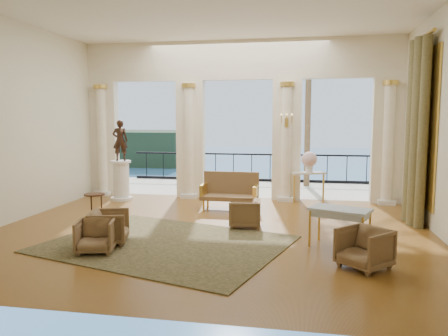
% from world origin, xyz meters
% --- Properties ---
extents(floor, '(9.00, 9.00, 0.00)m').
position_xyz_m(floor, '(0.00, 0.00, 0.00)').
color(floor, '#543112').
rests_on(floor, ground).
extents(room_walls, '(9.00, 9.00, 9.00)m').
position_xyz_m(room_walls, '(0.00, -1.12, 2.88)').
color(room_walls, beige).
rests_on(room_walls, ground).
extents(arcade, '(9.00, 0.56, 4.50)m').
position_xyz_m(arcade, '(-0.00, 3.82, 2.58)').
color(arcade, beige).
rests_on(arcade, ground).
extents(terrace, '(10.00, 3.60, 0.10)m').
position_xyz_m(terrace, '(0.00, 5.80, -0.05)').
color(terrace, beige).
rests_on(terrace, ground).
extents(balustrade, '(9.00, 0.06, 1.03)m').
position_xyz_m(balustrade, '(0.00, 7.40, 0.41)').
color(balustrade, black).
rests_on(balustrade, terrace).
extents(palm_tree, '(2.00, 2.00, 4.50)m').
position_xyz_m(palm_tree, '(2.00, 6.60, 4.09)').
color(palm_tree, '#4C3823').
rests_on(palm_tree, terrace).
extents(headland, '(22.00, 18.00, 6.00)m').
position_xyz_m(headland, '(-30.00, 70.00, -3.00)').
color(headland, black).
rests_on(headland, sea).
extents(sea, '(160.00, 160.00, 0.00)m').
position_xyz_m(sea, '(0.00, 60.00, -6.00)').
color(sea, teal).
rests_on(sea, ground).
extents(curtain, '(0.33, 1.40, 4.09)m').
position_xyz_m(curtain, '(4.28, 1.50, 2.02)').
color(curtain, brown).
rests_on(curtain, ground).
extents(window_frame, '(0.04, 1.60, 3.40)m').
position_xyz_m(window_frame, '(4.47, 1.50, 2.10)').
color(window_frame, gold).
rests_on(window_frame, room_walls).
extents(wall_sconce, '(0.30, 0.11, 0.33)m').
position_xyz_m(wall_sconce, '(1.40, 3.51, 2.23)').
color(wall_sconce, gold).
rests_on(wall_sconce, arcade).
extents(rug, '(4.91, 4.28, 0.02)m').
position_xyz_m(rug, '(-0.60, -1.06, 0.01)').
color(rug, '#262E15').
rests_on(rug, ground).
extents(armchair_a, '(0.76, 0.73, 0.64)m').
position_xyz_m(armchair_a, '(-1.65, -1.75, 0.32)').
color(armchair_a, '#3F2C18').
rests_on(armchair_a, ground).
extents(armchair_b, '(0.93, 0.93, 0.70)m').
position_xyz_m(armchair_b, '(2.81, -1.76, 0.35)').
color(armchair_b, '#3F2C18').
rests_on(armchair_b, ground).
extents(armchair_c, '(0.66, 0.69, 0.66)m').
position_xyz_m(armchair_c, '(0.65, 0.48, 0.33)').
color(armchair_c, '#3F2C18').
rests_on(armchair_c, ground).
extents(armchair_d, '(0.78, 0.81, 0.69)m').
position_xyz_m(armchair_d, '(-1.66, -1.20, 0.34)').
color(armchair_d, '#3F2C18').
rests_on(armchair_d, ground).
extents(settee, '(1.44, 0.64, 0.95)m').
position_xyz_m(settee, '(0.04, 2.25, 0.47)').
color(settee, '#3F2C18').
rests_on(settee, ground).
extents(game_table, '(1.18, 0.93, 0.72)m').
position_xyz_m(game_table, '(2.53, -0.68, 0.64)').
color(game_table, silver).
rests_on(game_table, ground).
extents(pedestal, '(0.62, 0.62, 1.13)m').
position_xyz_m(pedestal, '(-3.22, 2.97, 0.54)').
color(pedestal, silver).
rests_on(pedestal, ground).
extents(statue, '(0.48, 0.38, 1.15)m').
position_xyz_m(statue, '(-3.22, 2.97, 1.70)').
color(statue, black).
rests_on(statue, pedestal).
extents(console_table, '(0.96, 0.63, 0.85)m').
position_xyz_m(console_table, '(2.03, 3.55, 0.70)').
color(console_table, silver).
rests_on(console_table, ground).
extents(urn, '(0.43, 0.43, 0.56)m').
position_xyz_m(urn, '(2.03, 3.55, 1.17)').
color(urn, silver).
rests_on(urn, console_table).
extents(side_table, '(0.44, 0.44, 0.71)m').
position_xyz_m(side_table, '(-2.53, -0.02, 0.61)').
color(side_table, black).
rests_on(side_table, ground).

